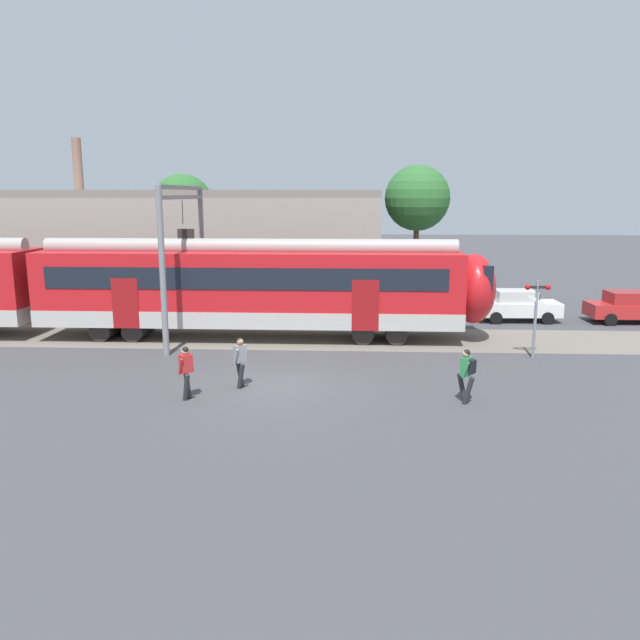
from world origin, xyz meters
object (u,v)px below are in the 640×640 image
Objects in this scene: pedestrian_grey at (240,359)px; crossing_signal at (536,307)px; pedestrian_green at (467,371)px; parked_car_red at (629,307)px; commuter_train at (57,285)px; pedestrian_red at (186,369)px; parked_car_white at (517,305)px.

crossing_signal reaches higher than pedestrian_grey.
parked_car_red is at bearing 51.12° from pedestrian_green.
crossing_signal is (19.88, -2.90, -0.24)m from commuter_train.
pedestrian_red reaches higher than parked_car_red.
pedestrian_green is at bearing -122.94° from crossing_signal.
parked_car_white is at bearing 69.50° from pedestrian_green.
pedestrian_grey is 7.12m from pedestrian_green.
pedestrian_green is (7.02, -1.18, 0.03)m from pedestrian_grey.
pedestrian_green is 6.56m from crossing_signal.
pedestrian_green is 0.41× the size of parked_car_red.
commuter_train is 11.60m from pedestrian_red.
pedestrian_red and pedestrian_grey have the same top height.
pedestrian_green reaches higher than parked_car_red.
parked_car_white is (4.74, 12.69, -0.21)m from pedestrian_green.
commuter_train is 21.59m from parked_car_white.
pedestrian_green is at bearing -128.88° from parked_car_red.
crossing_signal is at bearing -132.84° from parked_car_red.
pedestrian_grey is at bearing -135.64° from parked_car_white.
crossing_signal is at bearing -8.29° from commuter_train.
parked_car_white is 5.38m from parked_car_red.
parked_car_red is at bearing 47.16° from crossing_signal.
commuter_train is 22.83× the size of pedestrian_grey.
parked_car_white and parked_car_red have the same top height.
pedestrian_grey is 1.00× the size of pedestrian_green.
commuter_train is 9.42× the size of parked_car_white.
crossing_signal is (11.98, 5.50, 1.05)m from pedestrian_red.
parked_car_red is at bearing 33.55° from pedestrian_grey.
pedestrian_red is 8.46m from pedestrian_green.
pedestrian_grey is at bearing -158.03° from crossing_signal.
pedestrian_grey is 20.57m from parked_car_red.
pedestrian_green is (8.46, 0.07, 0.03)m from pedestrian_red.
crossing_signal reaches higher than parked_car_red.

